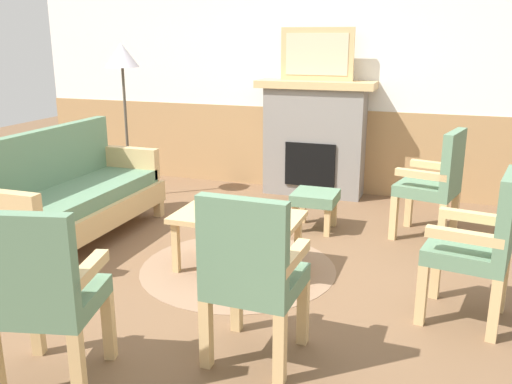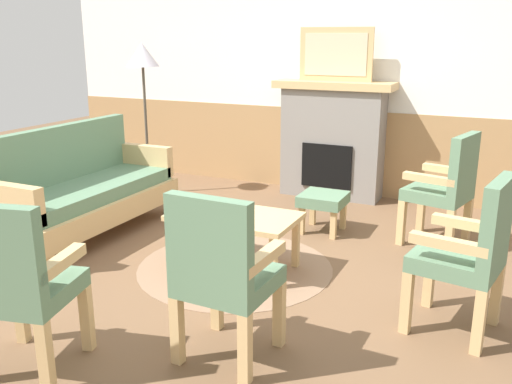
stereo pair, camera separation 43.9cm
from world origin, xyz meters
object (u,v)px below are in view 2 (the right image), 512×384
framed_picture (336,54)px  armchair_front_left (222,271)px  floor_lamp_by_couch (143,65)px  couch (85,192)px  book_on_table (233,209)px  coffee_table (235,221)px  footstool (323,202)px  fireplace (333,139)px  armchair_near_fireplace (446,185)px  armchair_front_center (17,280)px  armchair_by_window_left (470,249)px

framed_picture → armchair_front_left: size_ratio=0.82×
armchair_front_left → floor_lamp_by_couch: bearing=132.2°
couch → armchair_front_left: 2.46m
couch → book_on_table: 1.53m
coffee_table → armchair_front_left: size_ratio=0.98×
framed_picture → footstool: 1.77m
book_on_table → footstool: (0.40, 1.02, -0.17)m
armchair_front_left → floor_lamp_by_couch: 3.68m
fireplace → armchair_near_fireplace: fireplace is taller
coffee_table → footstool: (0.35, 1.09, -0.10)m
armchair_front_left → armchair_front_center: 1.05m
floor_lamp_by_couch → couch: bearing=-77.7°
book_on_table → floor_lamp_by_couch: floor_lamp_by_couch is taller
coffee_table → floor_lamp_by_couch: floor_lamp_by_couch is taller
framed_picture → couch: (-1.62, -2.16, -1.16)m
armchair_by_window_left → armchair_front_left: size_ratio=1.00×
armchair_by_window_left → framed_picture: bearing=122.9°
floor_lamp_by_couch → armchair_front_center: bearing=-64.9°
armchair_near_fireplace → armchair_front_center: same height
coffee_table → armchair_front_center: size_ratio=0.98×
footstool → armchair_front_left: bearing=-85.5°
armchair_near_fireplace → floor_lamp_by_couch: (-3.26, 0.28, 0.91)m
fireplace → armchair_front_center: fireplace is taller
fireplace → armchair_front_left: 3.47m
fireplace → armchair_near_fireplace: size_ratio=1.33×
armchair_near_fireplace → armchair_front_center: size_ratio=1.00×
framed_picture → armchair_near_fireplace: (1.34, -1.08, -1.02)m
fireplace → framed_picture: (0.00, 0.00, 0.91)m
armchair_near_fireplace → armchair_front_center: bearing=-121.2°
coffee_table → couch: bearing=175.8°
armchair_near_fireplace → armchair_front_center: 3.41m
couch → armchair_near_fireplace: (2.96, 1.08, 0.14)m
framed_picture → coffee_table: framed_picture is taller
book_on_table → armchair_near_fireplace: size_ratio=0.24×
book_on_table → couch: bearing=178.3°
couch → armchair_front_center: 2.20m
coffee_table → armchair_front_left: 1.29m
armchair_front_left → armchair_front_center: same height
armchair_front_center → book_on_table: bearing=79.8°
armchair_front_left → book_on_table: bearing=114.9°
couch → armchair_front_left: bearing=-31.4°
coffee_table → fireplace: bearing=88.7°
book_on_table → armchair_front_left: size_ratio=0.24×
framed_picture → armchair_by_window_left: framed_picture is taller
couch → armchair_near_fireplace: bearing=20.0°
book_on_table → armchair_near_fireplace: armchair_near_fireplace is taller
framed_picture → armchair_front_center: framed_picture is taller
couch → armchair_near_fireplace: same height
footstool → armchair_near_fireplace: bearing=5.7°
framed_picture → armchair_by_window_left: 3.20m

